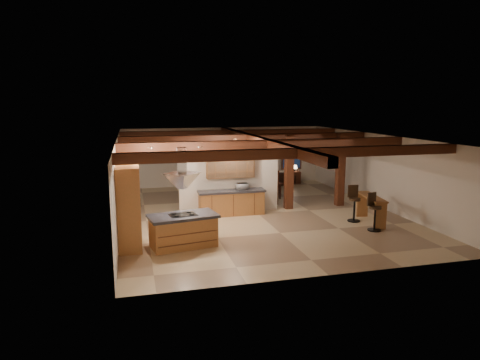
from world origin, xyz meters
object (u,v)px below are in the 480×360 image
at_px(dining_table, 258,192).
at_px(sofa, 276,179).
at_px(kitchen_island, 183,230).
at_px(bar_counter, 371,205).

distance_m(dining_table, sofa, 3.46).
height_order(dining_table, sofa, dining_table).
height_order(kitchen_island, sofa, kitchen_island).
bearing_deg(kitchen_island, sofa, 55.44).
bearing_deg(bar_counter, kitchen_island, -172.34).
bearing_deg(sofa, bar_counter, 75.65).
relative_size(sofa, bar_counter, 1.19).
relative_size(kitchen_island, bar_counter, 1.13).
distance_m(kitchen_island, sofa, 10.00).
distance_m(dining_table, bar_counter, 5.23).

